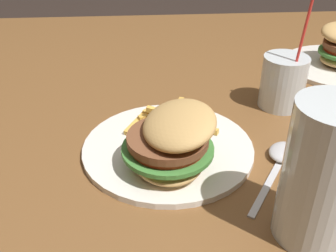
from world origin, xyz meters
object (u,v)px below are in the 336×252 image
at_px(spoon, 283,155).
at_px(beer_glass, 323,177).
at_px(juice_glass, 283,83).
at_px(meal_plate_near, 170,142).

bearing_deg(spoon, beer_glass, -152.36).
relative_size(juice_glass, spoon, 1.26).
height_order(beer_glass, juice_glass, juice_glass).
bearing_deg(spoon, meal_plate_near, 121.12).
bearing_deg(juice_glass, meal_plate_near, -54.13).
height_order(beer_glass, spoon, beer_glass).
xyz_separation_m(meal_plate_near, beer_glass, (0.16, 0.16, 0.05)).
relative_size(meal_plate_near, beer_glass, 1.53).
xyz_separation_m(meal_plate_near, spoon, (0.01, 0.18, -0.03)).
relative_size(meal_plate_near, spoon, 1.62).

